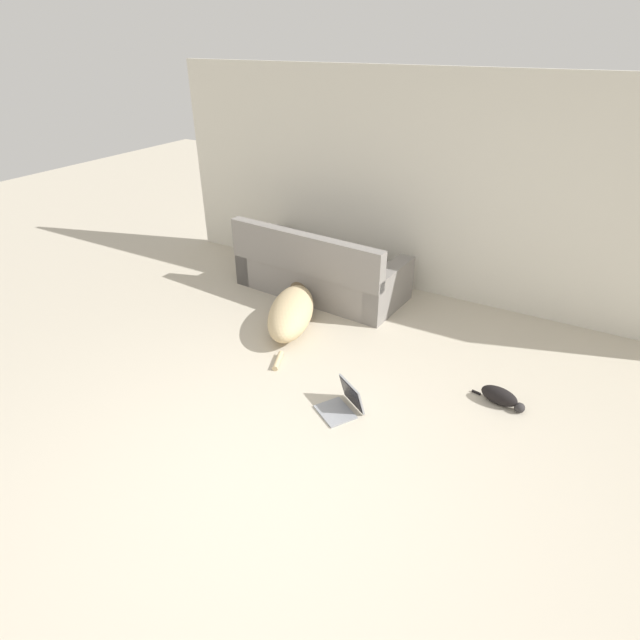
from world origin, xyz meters
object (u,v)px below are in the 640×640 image
object	(u,v)px
couch	(320,272)
dog	(292,310)
cat	(501,397)
laptop_open	(345,402)

from	to	relation	value
couch	dog	xyz separation A→B (m)	(0.14, -0.86, -0.08)
couch	cat	size ratio (longest dim) A/B	4.43
cat	laptop_open	distance (m)	1.37
cat	laptop_open	world-z (taller)	laptop_open
couch	laptop_open	xyz separation A→B (m)	(1.30, -1.87, -0.18)
couch	laptop_open	size ratio (longest dim) A/B	4.71
dog	cat	world-z (taller)	dog
laptop_open	couch	bearing A→B (deg)	156.98
cat	laptop_open	size ratio (longest dim) A/B	1.06
cat	couch	bearing A→B (deg)	166.22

